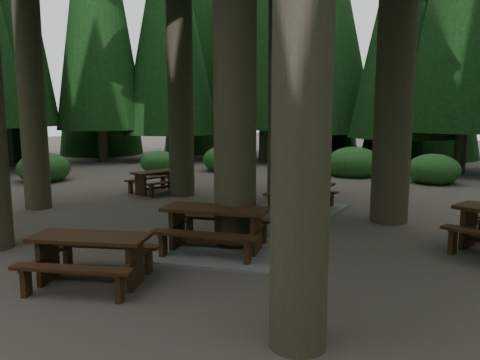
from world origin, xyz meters
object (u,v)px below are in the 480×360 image
Objects in this scene: picnic_table_b at (157,178)px; picnic_table_c at (301,200)px; picnic_table_a at (216,236)px; picnic_table_e at (90,252)px.

picnic_table_b is 0.70× the size of picnic_table_c.
picnic_table_a is 4.56m from picnic_table_c.
picnic_table_e is (-0.36, -2.52, 0.21)m from picnic_table_a.
picnic_table_a is 1.28× the size of picnic_table_c.
picnic_table_e is (0.50, -7.00, 0.27)m from picnic_table_c.
picnic_table_e reaches higher than picnic_table_b.
picnic_table_e is at bearing -122.05° from picnic_table_a.
picnic_table_e reaches higher than picnic_table_c.
picnic_table_b is 8.29m from picnic_table_e.
picnic_table_c reaches higher than picnic_table_b.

